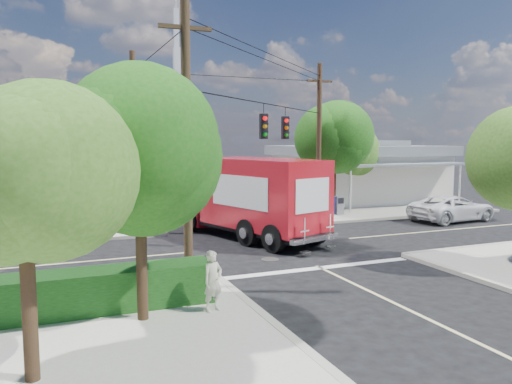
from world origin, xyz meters
TOP-DOWN VIEW (x-y plane):
  - ground at (0.00, 0.00)m, footprint 120.00×120.00m
  - sidewalk_ne at (10.88, 10.88)m, footprint 14.12×14.12m
  - sidewalk_nw at (-10.88, 10.88)m, footprint 14.12×14.12m
  - road_markings at (0.00, -1.47)m, footprint 32.00×32.00m
  - building_ne at (12.50, 11.97)m, footprint 11.80×10.20m
  - radio_tower at (0.50, 20.00)m, footprint 0.80×0.80m
  - tree_sw_front at (-6.99, -7.54)m, footprint 3.88×3.78m
  - tree_sw_back at (-9.49, -10.04)m, footprint 3.56×3.42m
  - tree_ne_front at (7.21, 6.76)m, footprint 4.21×4.14m
  - tree_ne_back at (9.81, 8.96)m, footprint 3.77×3.66m
  - palm_nw_front at (-7.50, 7.50)m, footprint 3.01×3.08m
  - palm_nw_back at (-9.50, 9.00)m, footprint 3.01×3.08m
  - utility_poles at (-1.58, 1.60)m, footprint 12.00×10.68m
  - picket_fence at (-7.80, -5.60)m, footprint 5.94×0.06m
  - hedge_sw at (-8.00, -6.40)m, footprint 6.20×1.20m
  - vending_boxes at (6.50, 6.20)m, footprint 1.90×0.50m
  - delivery_truck at (-0.29, 1.88)m, footprint 5.16×9.20m
  - parked_car at (12.40, 2.20)m, footprint 5.59×3.02m
  - pedestrian at (-5.16, -7.61)m, footprint 0.70×0.59m

SIDE VIEW (x-z plane):
  - ground at x=0.00m, z-range 0.00..0.00m
  - road_markings at x=0.00m, z-range 0.00..0.01m
  - sidewalk_ne at x=10.88m, z-range 0.00..0.14m
  - sidewalk_nw at x=-10.88m, z-range 0.00..0.14m
  - picket_fence at x=-7.80m, z-range 0.18..1.18m
  - hedge_sw at x=-8.00m, z-range 0.14..1.24m
  - vending_boxes at x=6.50m, z-range 0.14..1.24m
  - parked_car at x=12.40m, z-range 0.00..1.49m
  - pedestrian at x=-5.16m, z-range 0.14..1.78m
  - delivery_truck at x=-0.29m, z-range 0.03..3.86m
  - building_ne at x=12.50m, z-range 0.07..4.57m
  - tree_sw_back at x=-9.49m, z-range 1.19..6.60m
  - tree_ne_back at x=9.81m, z-range 1.27..7.10m
  - tree_sw_front at x=-6.99m, z-range 1.32..7.35m
  - palm_nw_back at x=-9.50m, z-range 2.08..7.27m
  - utility_poles at x=-1.58m, z-range 0.17..9.17m
  - tree_ne_front at x=7.21m, z-range 1.44..8.09m
  - palm_nw_front at x=-7.50m, z-range 2.25..7.84m
  - radio_tower at x=0.50m, z-range -2.86..14.14m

